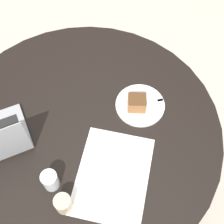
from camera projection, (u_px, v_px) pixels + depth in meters
ground_plane at (92, 177)px, 2.04m from camera, size 12.00×12.00×0.00m
dining_table at (85, 140)px, 1.55m from camera, size 1.28×1.28×0.71m
paper_document at (113, 175)px, 1.31m from camera, size 0.50×0.47×0.00m
plate at (140, 105)px, 1.48m from camera, size 0.23×0.23×0.01m
cake_slice at (137, 103)px, 1.44m from camera, size 0.11×0.11×0.07m
fork at (150, 102)px, 1.48m from camera, size 0.16×0.10×0.00m
coffee_glass at (63, 204)px, 1.21m from camera, size 0.07×0.07×0.09m
water_glass at (50, 180)px, 1.26m from camera, size 0.07×0.07×0.10m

